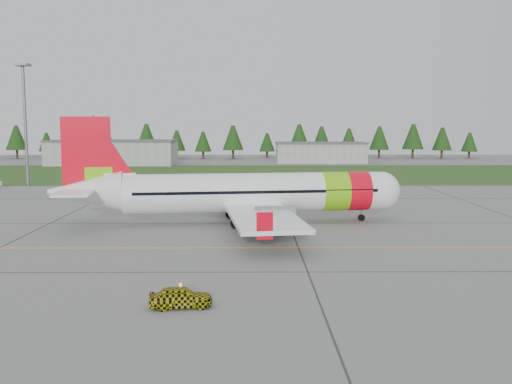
{
  "coord_description": "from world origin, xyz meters",
  "views": [
    {
      "loc": [
        6.09,
        -38.78,
        10.18
      ],
      "look_at": [
        6.52,
        17.12,
        3.63
      ],
      "focal_mm": 40.0,
      "sensor_mm": 36.0,
      "label": 1
    }
  ],
  "objects": [
    {
      "name": "aircraft",
      "position": [
        5.64,
        20.0,
        3.19
      ],
      "size": [
        36.41,
        33.82,
        11.05
      ],
      "rotation": [
        0.0,
        0.0,
        0.13
      ],
      "color": "white",
      "rests_on": "ground"
    },
    {
      "name": "floodlight_mast",
      "position": [
        -32.0,
        58.0,
        10.0
      ],
      "size": [
        0.5,
        0.5,
        20.0
      ],
      "primitive_type": "cylinder",
      "color": "slate",
      "rests_on": "ground"
    },
    {
      "name": "follow_me_car",
      "position": [
        2.09,
        -7.68,
        1.78
      ],
      "size": [
        1.39,
        1.58,
        3.56
      ],
      "primitive_type": "imported",
      "rotation": [
        0.0,
        0.0,
        1.7
      ],
      "color": "yellow",
      "rests_on": "ground"
    },
    {
      "name": "treeline",
      "position": [
        0.0,
        138.0,
        5.0
      ],
      "size": [
        160.0,
        8.0,
        10.0
      ],
      "primitive_type": null,
      "color": "#1C3F14",
      "rests_on": "ground"
    },
    {
      "name": "taxi_guideline",
      "position": [
        0.0,
        8.0,
        0.01
      ],
      "size": [
        120.0,
        0.25,
        0.02
      ],
      "primitive_type": "cube",
      "color": "gold",
      "rests_on": "ground"
    },
    {
      "name": "ground",
      "position": [
        0.0,
        0.0,
        0.0
      ],
      "size": [
        320.0,
        320.0,
        0.0
      ],
      "primitive_type": "plane",
      "color": "gray",
      "rests_on": "ground"
    },
    {
      "name": "grass_strip",
      "position": [
        0.0,
        82.0,
        0.01
      ],
      "size": [
        320.0,
        50.0,
        0.03
      ],
      "primitive_type": "cube",
      "color": "#30561E",
      "rests_on": "ground"
    },
    {
      "name": "hangar_east",
      "position": [
        25.0,
        118.0,
        2.6
      ],
      "size": [
        24.0,
        12.0,
        5.2
      ],
      "primitive_type": "cube",
      "color": "#A8A8A3",
      "rests_on": "ground"
    },
    {
      "name": "hangar_west",
      "position": [
        -30.0,
        110.0,
        3.0
      ],
      "size": [
        32.0,
        14.0,
        6.0
      ],
      "primitive_type": "cube",
      "color": "#A8A8A3",
      "rests_on": "ground"
    }
  ]
}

